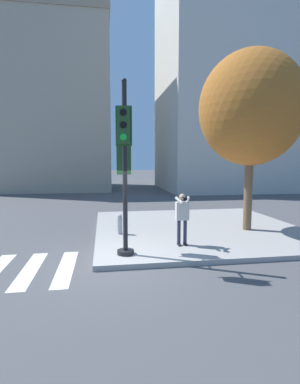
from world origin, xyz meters
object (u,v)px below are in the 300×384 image
traffic_signal_pole (124,161)px  person_photographer (182,215)px  street_tree (251,109)px  fire_hydrant (120,224)px

traffic_signal_pole → person_photographer: 2.55m
person_photographer → traffic_signal_pole: bearing=-160.2°
street_tree → fire_hydrant: size_ratio=9.24×
street_tree → fire_hydrant: 6.41m
person_photographer → street_tree: bearing=29.0°
traffic_signal_pole → person_photographer: bearing=19.8°
traffic_signal_pole → fire_hydrant: bearing=90.3°
street_tree → traffic_signal_pole: bearing=-154.3°
person_photographer → street_tree: 4.96m
street_tree → fire_hydrant: street_tree is taller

